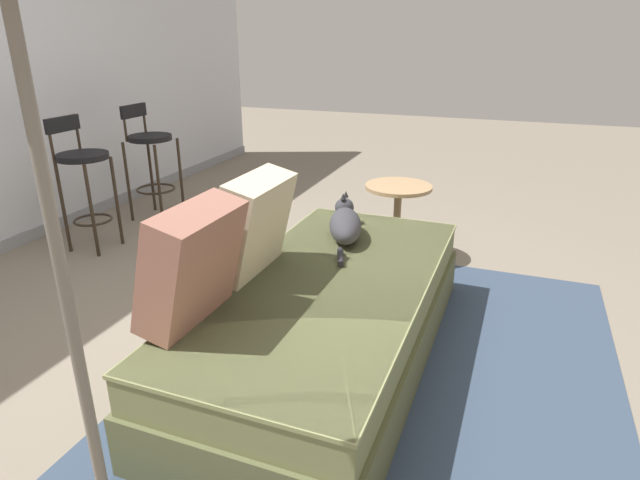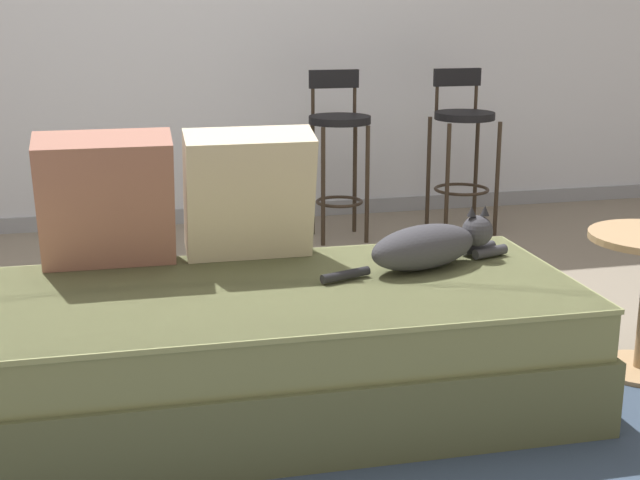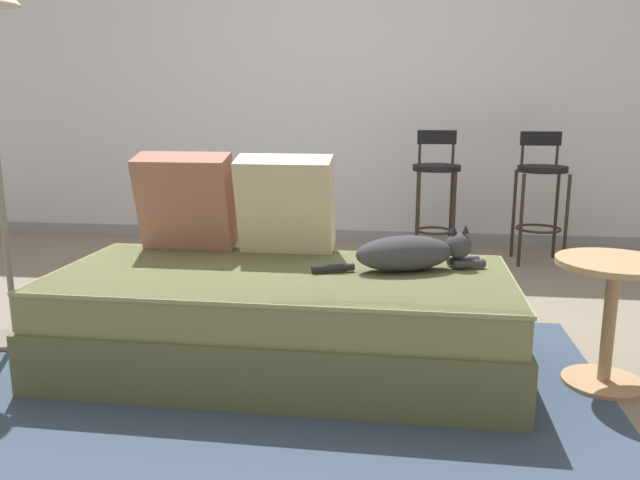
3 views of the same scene
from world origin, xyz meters
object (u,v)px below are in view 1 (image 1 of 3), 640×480
at_px(bar_stool_by_doorway, 150,153).
at_px(bar_stool_near_window, 83,171).
at_px(couch, 329,319).
at_px(side_table, 397,211).
at_px(floor_lamp, 13,23).
at_px(throw_pillow_middle, 253,224).
at_px(throw_pillow_corner, 192,264).
at_px(cat, 345,223).

bearing_deg(bar_stool_by_doorway, bar_stool_near_window, 179.92).
xyz_separation_m(couch, side_table, (1.31, -0.02, 0.12)).
xyz_separation_m(side_table, floor_lamp, (-2.62, 0.13, 1.13)).
bearing_deg(couch, floor_lamp, 174.89).
xyz_separation_m(throw_pillow_middle, bar_stool_by_doorway, (1.51, 1.71, -0.10)).
relative_size(side_table, floor_lamp, 0.30).
bearing_deg(bar_stool_by_doorway, throw_pillow_corner, -139.39).
bearing_deg(bar_stool_near_window, bar_stool_by_doorway, -0.08).
height_order(throw_pillow_corner, side_table, throw_pillow_corner).
xyz_separation_m(bar_stool_by_doorway, side_table, (-0.15, -2.07, -0.21)).
height_order(couch, bar_stool_near_window, bar_stool_near_window).
height_order(throw_pillow_corner, bar_stool_by_doorway, bar_stool_by_doorway).
relative_size(couch, throw_pillow_corner, 4.13).
xyz_separation_m(cat, floor_lamp, (-1.85, 0.02, 0.98)).
height_order(couch, bar_stool_by_doorway, bar_stool_by_doorway).
relative_size(couch, bar_stool_by_doorway, 2.10).
bearing_deg(couch, bar_stool_near_window, 70.38).
height_order(cat, floor_lamp, floor_lamp).
distance_m(throw_pillow_corner, bar_stool_by_doorway, 2.62).
relative_size(throw_pillow_middle, cat, 0.64).
height_order(throw_pillow_middle, side_table, throw_pillow_middle).
relative_size(throw_pillow_middle, side_table, 0.90).
xyz_separation_m(couch, throw_pillow_corner, (-0.52, 0.35, 0.44)).
bearing_deg(floor_lamp, side_table, -2.93).
distance_m(throw_pillow_corner, bar_stool_near_window, 2.12).
relative_size(couch, floor_lamp, 1.11).
height_order(throw_pillow_middle, cat, throw_pillow_middle).
bearing_deg(throw_pillow_corner, cat, -13.43).
distance_m(bar_stool_near_window, bar_stool_by_doorway, 0.73).
height_order(cat, bar_stool_by_doorway, bar_stool_by_doorway).
bearing_deg(bar_stool_near_window, floor_lamp, -136.49).
height_order(cat, bar_stool_near_window, bar_stool_near_window).
bearing_deg(cat, floor_lamp, 179.48).
bearing_deg(floor_lamp, throw_pillow_corner, 16.77).
distance_m(bar_stool_near_window, floor_lamp, 2.96).
xyz_separation_m(throw_pillow_corner, bar_stool_by_doorway, (1.99, 1.70, -0.11)).
distance_m(throw_pillow_middle, bar_stool_near_window, 1.88).
bearing_deg(bar_stool_by_doorway, cat, -115.29).
distance_m(couch, throw_pillow_corner, 0.77).
xyz_separation_m(throw_pillow_corner, throw_pillow_middle, (0.48, -0.01, -0.00)).
relative_size(bar_stool_near_window, side_table, 1.80).
distance_m(bar_stool_near_window, side_table, 2.17).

